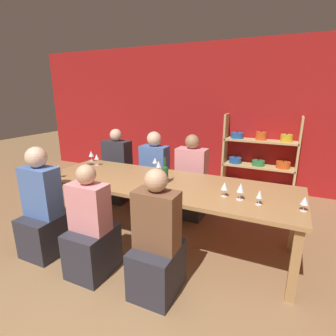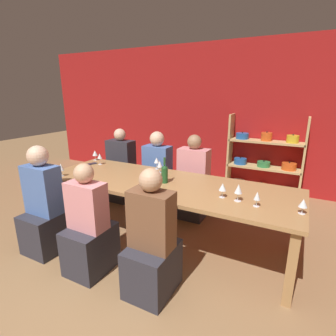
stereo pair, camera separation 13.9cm
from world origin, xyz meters
TOP-DOWN VIEW (x-y plane):
  - ground_plane at (0.00, 0.00)m, footprint 18.00×18.00m
  - wall_back_red at (0.00, 3.83)m, footprint 8.80×0.06m
  - shelf_unit at (0.72, 3.63)m, footprint 1.29×0.30m
  - dining_table at (-0.10, 1.40)m, footprint 3.07×1.03m
  - wine_bottle_green at (-0.09, 1.39)m, footprint 0.08×0.08m
  - wine_glass_white_a at (-0.46, 1.84)m, footprint 0.07×0.07m
  - wine_glass_red_a at (0.99, 1.20)m, footprint 0.06×0.06m
  - wine_glass_red_b at (-0.34, 1.72)m, footprint 0.07×0.07m
  - wine_glass_white_b at (-1.57, 1.83)m, footprint 0.08×0.08m
  - wine_glass_empty_a at (-1.32, 1.66)m, footprint 0.07×0.07m
  - wine_glass_white_c at (1.37, 1.23)m, footprint 0.08×0.08m
  - wine_glass_red_c at (0.80, 1.24)m, footprint 0.08×0.08m
  - wine_glass_white_d at (0.64, 1.26)m, footprint 0.08×0.08m
  - wine_glass_red_d at (-1.38, 1.01)m, footprint 0.07×0.07m
  - cell_phone at (-1.45, 1.62)m, footprint 0.11×0.16m
  - person_near_a at (0.22, 0.57)m, footprint 0.39×0.49m
  - person_far_a at (-0.07, 2.24)m, footprint 0.44×0.55m
  - person_near_b at (-0.51, 0.54)m, footprint 0.39×0.48m
  - person_far_b at (-1.42, 2.29)m, footprint 0.46×0.57m
  - person_near_c at (-1.22, 0.60)m, footprint 0.41×0.51m
  - person_far_c at (-0.71, 2.29)m, footprint 0.43×0.54m

SIDE VIEW (x-z plane):
  - ground_plane at x=0.00m, z-range 0.00..0.00m
  - person_near_b at x=-0.51m, z-range -0.15..1.00m
  - person_far_b at x=-1.42m, z-range -0.17..1.05m
  - person_near_a at x=0.22m, z-range -0.16..1.04m
  - person_far_a at x=-0.07m, z-range -0.17..1.05m
  - person_far_c at x=-0.71m, z-range -0.16..1.06m
  - person_near_c at x=-1.22m, z-range -0.16..1.09m
  - shelf_unit at x=0.72m, z-range -0.15..1.26m
  - dining_table at x=-0.10m, z-range 0.31..1.08m
  - cell_phone at x=-1.45m, z-range 0.77..0.78m
  - wine_glass_white_c at x=1.37m, z-range 0.79..0.93m
  - wine_glass_red_a at x=0.99m, z-range 0.79..0.94m
  - wine_glass_white_d at x=0.64m, z-range 0.80..0.95m
  - wine_glass_white_b at x=-1.57m, z-range 0.80..0.96m
  - wine_glass_red_b at x=-0.34m, z-range 0.80..0.96m
  - wine_glass_red_d at x=-1.38m, z-range 0.80..0.96m
  - wine_bottle_green at x=-0.09m, z-range 0.73..1.04m
  - wine_glass_white_a at x=-0.46m, z-range 0.81..0.97m
  - wine_glass_red_c at x=0.80m, z-range 0.80..0.98m
  - wine_glass_empty_a at x=-1.32m, z-range 0.81..0.97m
  - wall_back_red at x=0.00m, z-range 0.00..2.70m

